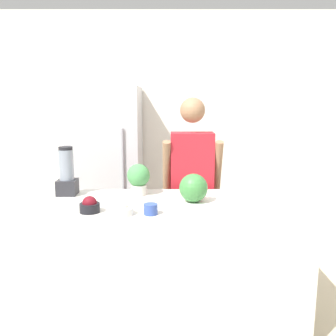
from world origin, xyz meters
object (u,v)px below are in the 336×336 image
watermelon (192,188)px  blender (65,174)px  potted_plant (137,178)px  bowl_small_blue (149,209)px  person (190,189)px  bowl_cherries (88,206)px  refrigerator (106,171)px  bowl_cream (120,210)px

watermelon → blender: blender is taller
blender → potted_plant: blender is taller
watermelon → blender: (-0.97, 0.26, 0.05)m
watermelon → bowl_small_blue: size_ratio=2.24×
potted_plant → bowl_small_blue: bearing=-76.9°
person → bowl_small_blue: 0.94m
bowl_cherries → potted_plant: (0.29, 0.45, 0.09)m
person → refrigerator: bearing=140.2°
person → watermelon: 0.65m
bowl_cream → potted_plant: (0.07, 0.50, 0.11)m
bowl_cherries → person: bearing=48.6°
refrigerator → person: size_ratio=1.07×
watermelon → potted_plant: 0.48m
person → blender: size_ratio=4.36×
potted_plant → watermelon: bearing=-31.3°
refrigerator → bowl_cherries: 1.55m
bowl_small_blue → blender: blender is taller
blender → person: bearing=20.3°
bowl_small_blue → potted_plant: size_ratio=0.37×
bowl_small_blue → blender: bearing=143.1°
refrigerator → bowl_cherries: refrigerator is taller
person → bowl_cherries: 1.11m
person → bowl_cream: size_ratio=10.87×
bowl_small_blue → refrigerator: bearing=108.6°
watermelon → bowl_cream: watermelon is taller
watermelon → blender: 1.01m
potted_plant → person: bearing=40.6°
refrigerator → bowl_cherries: (0.13, -1.54, 0.07)m
person → blender: (-1.00, -0.37, 0.21)m
refrigerator → blender: (-0.14, -1.09, 0.18)m
blender → potted_plant: (0.56, -0.01, -0.03)m
bowl_small_blue → blender: (-0.68, 0.51, 0.13)m
refrigerator → bowl_cream: refrigerator is taller
refrigerator → watermelon: size_ratio=8.62×
blender → watermelon: bearing=-14.9°
blender → potted_plant: 0.56m
blender → potted_plant: bearing=-0.7°
blender → bowl_cream: bearing=-46.1°
watermelon → bowl_cherries: size_ratio=1.52×
refrigerator → bowl_cream: (0.35, -1.59, 0.05)m
person → bowl_small_blue: (-0.32, -0.88, 0.08)m
bowl_cherries → potted_plant: 0.54m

